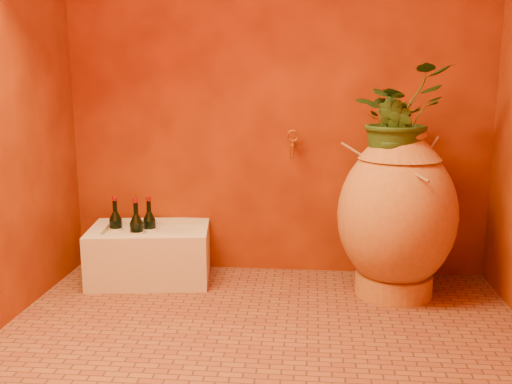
# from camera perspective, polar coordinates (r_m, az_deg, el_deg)

# --- Properties ---
(floor) EXTENTS (2.50, 2.50, 0.00)m
(floor) POSITION_cam_1_polar(r_m,az_deg,el_deg) (2.67, 0.61, -14.71)
(floor) COLOR brown
(floor) RESTS_ON ground
(wall_back) EXTENTS (2.50, 0.02, 2.50)m
(wall_back) POSITION_cam_1_polar(r_m,az_deg,el_deg) (3.40, 2.15, 12.66)
(wall_back) COLOR #5C1A05
(wall_back) RESTS_ON ground
(amphora) EXTENTS (0.66, 0.66, 0.91)m
(amphora) POSITION_cam_1_polar(r_m,az_deg,el_deg) (3.16, 13.89, -2.18)
(amphora) COLOR #BF7936
(amphora) RESTS_ON floor
(stone_basin) EXTENTS (0.74, 0.55, 0.32)m
(stone_basin) POSITION_cam_1_polar(r_m,az_deg,el_deg) (3.43, -10.53, -6.15)
(stone_basin) COLOR beige
(stone_basin) RESTS_ON floor
(wine_bottle_a) EXTENTS (0.08, 0.08, 0.32)m
(wine_bottle_a) POSITION_cam_1_polar(r_m,az_deg,el_deg) (3.47, -13.82, -3.73)
(wine_bottle_a) COLOR black
(wine_bottle_a) RESTS_ON stone_basin
(wine_bottle_b) EXTENTS (0.08, 0.08, 0.32)m
(wine_bottle_b) POSITION_cam_1_polar(r_m,az_deg,el_deg) (3.43, -10.59, -3.80)
(wine_bottle_b) COLOR black
(wine_bottle_b) RESTS_ON stone_basin
(wine_bottle_c) EXTENTS (0.08, 0.08, 0.33)m
(wine_bottle_c) POSITION_cam_1_polar(r_m,az_deg,el_deg) (3.35, -11.83, -4.13)
(wine_bottle_c) COLOR black
(wine_bottle_c) RESTS_ON stone_basin
(wall_tap) EXTENTS (0.07, 0.15, 0.16)m
(wall_tap) POSITION_cam_1_polar(r_m,az_deg,el_deg) (3.33, 3.69, 4.93)
(wall_tap) COLOR #A76D26
(wall_tap) RESTS_ON wall_back
(plant_main) EXTENTS (0.65, 0.64, 0.54)m
(plant_main) POSITION_cam_1_polar(r_m,az_deg,el_deg) (3.10, 13.99, 7.31)
(plant_main) COLOR #234518
(plant_main) RESTS_ON amphora
(plant_side) EXTENTS (0.25, 0.27, 0.39)m
(plant_side) POSITION_cam_1_polar(r_m,az_deg,el_deg) (3.00, 13.74, 5.40)
(plant_side) COLOR #234518
(plant_side) RESTS_ON amphora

